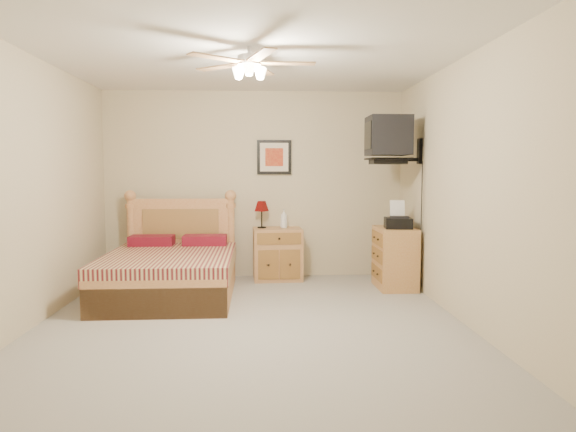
# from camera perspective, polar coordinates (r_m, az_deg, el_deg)

# --- Properties ---
(floor) EXTENTS (4.50, 4.50, 0.00)m
(floor) POSITION_cam_1_polar(r_m,az_deg,el_deg) (4.92, -4.09, -11.93)
(floor) COLOR gray
(floor) RESTS_ON ground
(ceiling) EXTENTS (4.00, 4.50, 0.04)m
(ceiling) POSITION_cam_1_polar(r_m,az_deg,el_deg) (4.83, -4.28, 17.76)
(ceiling) COLOR white
(ceiling) RESTS_ON ground
(wall_back) EXTENTS (4.00, 0.04, 2.50)m
(wall_back) POSITION_cam_1_polar(r_m,az_deg,el_deg) (6.96, -3.77, 3.49)
(wall_back) COLOR #C3B490
(wall_back) RESTS_ON ground
(wall_front) EXTENTS (4.00, 0.04, 2.50)m
(wall_front) POSITION_cam_1_polar(r_m,az_deg,el_deg) (2.47, -5.34, 0.74)
(wall_front) COLOR #C3B490
(wall_front) RESTS_ON ground
(wall_left) EXTENTS (0.04, 4.50, 2.50)m
(wall_left) POSITION_cam_1_polar(r_m,az_deg,el_deg) (5.16, -27.00, 2.43)
(wall_left) COLOR #C3B490
(wall_left) RESTS_ON ground
(wall_right) EXTENTS (0.04, 4.50, 2.50)m
(wall_right) POSITION_cam_1_polar(r_m,az_deg,el_deg) (5.08, 19.03, 2.67)
(wall_right) COLOR #C3B490
(wall_right) RESTS_ON ground
(bed) EXTENTS (1.42, 1.86, 1.19)m
(bed) POSITION_cam_1_polar(r_m,az_deg,el_deg) (5.98, -13.03, -3.17)
(bed) COLOR #C17A40
(bed) RESTS_ON ground
(nightstand) EXTENTS (0.66, 0.51, 0.68)m
(nightstand) POSITION_cam_1_polar(r_m,az_deg,el_deg) (6.80, -1.17, -4.23)
(nightstand) COLOR tan
(nightstand) RESTS_ON ground
(table_lamp) EXTENTS (0.23, 0.23, 0.36)m
(table_lamp) POSITION_cam_1_polar(r_m,az_deg,el_deg) (6.79, -2.94, 0.17)
(table_lamp) COLOR #580706
(table_lamp) RESTS_ON nightstand
(lotion_bottle) EXTENTS (0.12, 0.12, 0.25)m
(lotion_bottle) POSITION_cam_1_polar(r_m,az_deg,el_deg) (6.79, -0.46, -0.29)
(lotion_bottle) COLOR white
(lotion_bottle) RESTS_ON nightstand
(framed_picture) EXTENTS (0.46, 0.04, 0.46)m
(framed_picture) POSITION_cam_1_polar(r_m,az_deg,el_deg) (6.94, -1.55, 6.55)
(framed_picture) COLOR black
(framed_picture) RESTS_ON wall_back
(dresser) EXTENTS (0.44, 0.63, 0.75)m
(dresser) POSITION_cam_1_polar(r_m,az_deg,el_deg) (6.44, 11.80, -4.57)
(dresser) COLOR #AB6A33
(dresser) RESTS_ON ground
(fax_machine) EXTENTS (0.36, 0.37, 0.33)m
(fax_machine) POSITION_cam_1_polar(r_m,az_deg,el_deg) (6.29, 12.15, 0.17)
(fax_machine) COLOR black
(fax_machine) RESTS_ON dresser
(magazine_lower) EXTENTS (0.28, 0.33, 0.03)m
(magazine_lower) POSITION_cam_1_polar(r_m,az_deg,el_deg) (6.63, 11.13, -0.91)
(magazine_lower) COLOR beige
(magazine_lower) RESTS_ON dresser
(magazine_upper) EXTENTS (0.28, 0.34, 0.02)m
(magazine_upper) POSITION_cam_1_polar(r_m,az_deg,el_deg) (6.62, 11.32, -0.70)
(magazine_upper) COLOR tan
(magazine_upper) RESTS_ON magazine_lower
(wall_tv) EXTENTS (0.56, 0.46, 0.58)m
(wall_tv) POSITION_cam_1_polar(r_m,az_deg,el_deg) (6.28, 12.42, 8.33)
(wall_tv) COLOR black
(wall_tv) RESTS_ON wall_right
(ceiling_fan) EXTENTS (1.14, 1.14, 0.28)m
(ceiling_fan) POSITION_cam_1_polar(r_m,az_deg,el_deg) (4.60, -4.33, 16.61)
(ceiling_fan) COLOR white
(ceiling_fan) RESTS_ON ceiling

